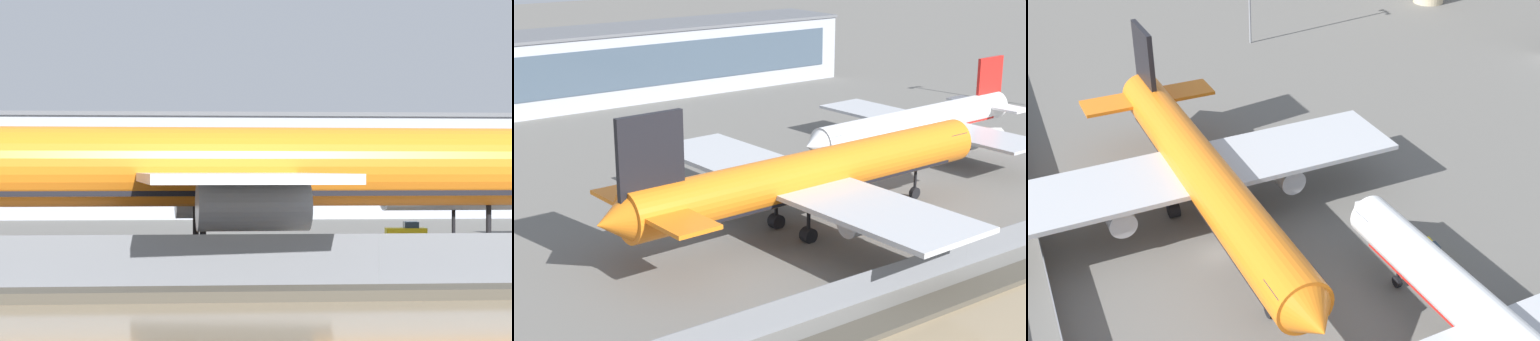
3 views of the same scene
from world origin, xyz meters
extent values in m
plane|color=#66635E|center=(0.00, 0.00, 0.00)|extent=(500.00, 500.00, 0.00)
cube|color=#474238|center=(0.00, -20.50, 0.25)|extent=(320.00, 3.00, 0.50)
cube|color=slate|center=(0.00, -16.00, 1.37)|extent=(280.00, 0.08, 2.74)
cylinder|color=slate|center=(0.00, -16.00, 1.37)|extent=(0.10, 0.10, 2.74)
cylinder|color=orange|center=(-5.09, 0.62, 6.12)|extent=(45.12, 6.71, 4.99)
cone|color=orange|center=(18.74, 1.54, 6.12)|extent=(3.43, 4.87, 4.74)
cone|color=orange|center=(-28.93, -0.29, 6.12)|extent=(3.42, 4.62, 4.49)
cube|color=#232D3D|center=(15.57, 1.42, 6.74)|extent=(2.91, 4.35, 1.50)
cube|color=black|center=(-5.09, 0.62, 4.74)|extent=(38.34, 5.46, 0.90)
cube|color=#B7BABF|center=(-7.75, 11.32, 5.49)|extent=(10.71, 21.94, 0.50)
cube|color=#B7BABF|center=(-6.93, -10.24, 5.49)|extent=(10.71, 21.94, 0.50)
cylinder|color=#B7BABF|center=(-6.34, 9.65, 3.87)|extent=(6.39, 2.99, 2.75)
cylinder|color=#B7BABF|center=(-5.65, -8.47, 3.87)|extent=(6.39, 2.99, 2.75)
cube|color=black|center=(-24.86, -0.13, 11.11)|extent=(6.76, 0.86, 8.49)
cube|color=orange|center=(-25.01, 3.82, 6.49)|extent=(4.80, 8.08, 0.40)
cube|color=orange|center=(-24.71, -4.09, 6.49)|extent=(4.80, 8.08, 0.40)
cylinder|color=black|center=(10.63, 1.23, 2.16)|extent=(0.35, 0.35, 2.92)
cylinder|color=black|center=(10.63, 1.23, 0.70)|extent=(1.42, 0.60, 1.40)
cylinder|color=black|center=(-8.34, 3.12, 2.16)|extent=(0.40, 0.40, 2.92)
cylinder|color=black|center=(-8.34, 3.12, 0.70)|extent=(1.65, 1.18, 1.61)
cylinder|color=black|center=(-8.14, -2.12, 2.16)|extent=(0.40, 0.40, 2.92)
cylinder|color=black|center=(-8.14, -2.12, 0.70)|extent=(1.65, 1.18, 1.61)
cylinder|color=white|center=(24.14, 14.34, 4.86)|extent=(36.27, 6.08, 3.97)
cone|color=white|center=(5.04, 13.21, 4.86)|extent=(2.79, 3.91, 3.77)
cone|color=white|center=(43.25, 15.47, 4.86)|extent=(2.78, 3.71, 3.57)
cube|color=#232D3D|center=(7.57, 13.36, 5.35)|extent=(2.38, 3.49, 1.19)
cube|color=red|center=(24.14, 14.34, 3.77)|extent=(30.82, 4.97, 0.71)
cube|color=#B7BABF|center=(26.46, 5.80, 4.36)|extent=(8.95, 17.77, 0.40)
cube|color=#B7BABF|center=(25.44, 23.09, 4.36)|extent=(8.95, 17.77, 0.40)
cylinder|color=#B7BABF|center=(25.29, 7.12, 3.07)|extent=(5.17, 2.47, 2.18)
cylinder|color=#B7BABF|center=(24.44, 21.65, 3.07)|extent=(5.17, 2.47, 2.18)
cube|color=red|center=(40.00, 15.27, 8.82)|extent=(5.43, 0.79, 6.74)
cube|color=white|center=(40.19, 12.10, 5.15)|extent=(3.98, 6.56, 0.32)
cube|color=white|center=(39.81, 18.45, 5.15)|extent=(3.98, 6.56, 0.32)
cylinder|color=black|center=(11.53, 13.60, 1.71)|extent=(0.28, 0.28, 2.32)
cylinder|color=black|center=(11.53, 13.60, 0.56)|extent=(1.13, 0.50, 1.11)
cylinder|color=black|center=(26.79, 12.41, 1.71)|extent=(0.32, 0.32, 2.32)
cylinder|color=black|center=(26.79, 12.41, 0.56)|extent=(1.33, 0.97, 1.28)
cylinder|color=black|center=(26.54, 16.57, 1.71)|extent=(0.32, 0.32, 2.32)
cylinder|color=black|center=(26.54, 16.57, 0.56)|extent=(1.33, 0.97, 1.28)
cube|color=yellow|center=(9.01, 18.73, 0.75)|extent=(3.31, 1.84, 1.11)
cube|color=#283847|center=(9.41, 18.70, 1.55)|extent=(1.21, 1.36, 0.50)
cylinder|color=black|center=(10.05, 19.33, 0.35)|extent=(0.71, 0.27, 0.70)
cylinder|color=black|center=(9.95, 17.97, 0.35)|extent=(0.71, 0.27, 0.70)
cylinder|color=black|center=(8.08, 19.48, 0.35)|extent=(0.71, 0.27, 0.70)
cylinder|color=black|center=(7.97, 18.12, 0.35)|extent=(0.71, 0.27, 0.70)
cube|color=white|center=(36.77, 12.87, 1.27)|extent=(5.34, 4.95, 2.07)
cube|color=#283847|center=(38.16, 11.70, 1.66)|extent=(2.16, 2.26, 0.83)
cube|color=orange|center=(36.77, 12.87, 2.40)|extent=(1.06, 1.13, 0.16)
cylinder|color=black|center=(38.60, 12.55, 0.42)|extent=(0.79, 0.71, 0.84)
cylinder|color=black|center=(37.41, 11.12, 0.42)|extent=(0.79, 0.71, 0.84)
cylinder|color=black|center=(36.13, 14.62, 0.42)|extent=(0.79, 0.71, 0.84)
cylinder|color=black|center=(34.93, 13.19, 0.42)|extent=(0.79, 0.71, 0.84)
cube|color=#9EA3AD|center=(11.99, 74.27, 6.13)|extent=(84.32, 14.80, 12.27)
cube|color=#3D4C5B|center=(11.99, 66.79, 6.75)|extent=(77.58, 0.16, 7.36)
cube|color=#5B5E63|center=(11.99, 74.27, 12.52)|extent=(84.92, 15.40, 0.50)
camera|label=1|loc=(-11.81, -75.68, 5.96)|focal=85.00mm
camera|label=2|loc=(-59.86, -65.79, 32.22)|focal=60.00mm
camera|label=3|loc=(54.76, -16.56, 42.55)|focal=50.00mm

